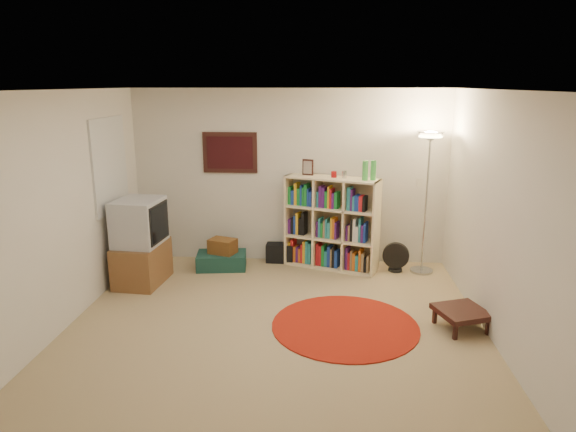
# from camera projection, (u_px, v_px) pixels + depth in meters

# --- Properties ---
(room) EXTENTS (4.54, 4.54, 2.54)m
(room) POSITION_uv_depth(u_px,v_px,m) (269.00, 214.00, 5.26)
(room) COLOR tan
(room) RESTS_ON ground
(bookshelf) EXTENTS (1.36, 0.80, 1.57)m
(bookshelf) POSITION_uv_depth(u_px,v_px,m) (330.00, 224.00, 7.23)
(bookshelf) COLOR #FFE3AA
(bookshelf) RESTS_ON ground
(floor_lamp) EXTENTS (0.48, 0.48, 1.95)m
(floor_lamp) POSITION_uv_depth(u_px,v_px,m) (429.00, 156.00, 6.78)
(floor_lamp) COLOR #B6B8BB
(floor_lamp) RESTS_ON ground
(floor_fan) EXTENTS (0.37, 0.23, 0.42)m
(floor_fan) POSITION_uv_depth(u_px,v_px,m) (396.00, 257.00, 7.15)
(floor_fan) COLOR black
(floor_fan) RESTS_ON ground
(tv_stand) EXTENTS (0.61, 0.82, 1.13)m
(tv_stand) POSITION_uv_depth(u_px,v_px,m) (141.00, 243.00, 6.67)
(tv_stand) COLOR brown
(tv_stand) RESTS_ON ground
(suitcase) EXTENTS (0.74, 0.52, 0.22)m
(suitcase) POSITION_uv_depth(u_px,v_px,m) (222.00, 260.00, 7.31)
(suitcase) COLOR #143831
(suitcase) RESTS_ON ground
(wicker_basket) EXTENTS (0.43, 0.36, 0.21)m
(wicker_basket) POSITION_uv_depth(u_px,v_px,m) (223.00, 246.00, 7.26)
(wicker_basket) COLOR brown
(wicker_basket) RESTS_ON suitcase
(duffel_bag) EXTENTS (0.41, 0.34, 0.27)m
(duffel_bag) POSITION_uv_depth(u_px,v_px,m) (280.00, 251.00, 7.62)
(duffel_bag) COLOR black
(duffel_bag) RESTS_ON ground
(paper_towel) EXTENTS (0.13, 0.13, 0.22)m
(paper_towel) POSITION_uv_depth(u_px,v_px,m) (305.00, 257.00, 7.44)
(paper_towel) COLOR silver
(paper_towel) RESTS_ON ground
(red_rug) EXTENTS (1.60, 1.60, 0.01)m
(red_rug) POSITION_uv_depth(u_px,v_px,m) (345.00, 326.00, 5.57)
(red_rug) COLOR maroon
(red_rug) RESTS_ON ground
(side_table) EXTENTS (0.63, 0.63, 0.23)m
(side_table) POSITION_uv_depth(u_px,v_px,m) (462.00, 312.00, 5.47)
(side_table) COLOR black
(side_table) RESTS_ON ground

